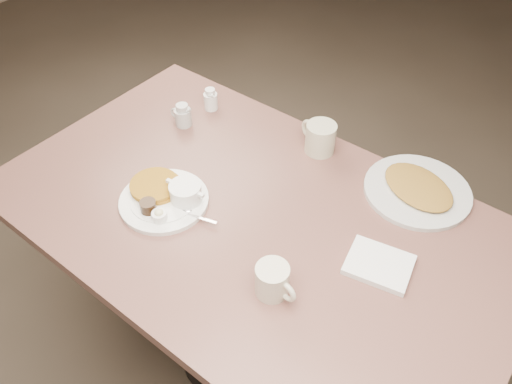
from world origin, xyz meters
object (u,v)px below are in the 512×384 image
Objects in this scene: creamer_right at (211,100)px; main_plate at (167,196)px; coffee_mug_far at (320,137)px; hash_plate at (418,189)px; diner_table at (252,250)px; coffee_mug_near at (273,280)px; creamer_left at (183,116)px.

main_plate is at bearing -64.07° from creamer_right.
hash_plate is (0.34, 0.01, -0.04)m from coffee_mug_far.
diner_table is at bearing -89.35° from coffee_mug_far.
main_plate is 0.48m from creamer_right.
creamer_right is (-0.43, 0.31, 0.21)m from diner_table.
diner_table is 0.32m from main_plate.
creamer_right is at bearing 115.93° from main_plate.
coffee_mug_near reaches higher than hash_plate.
creamer_left is (-0.44, -0.17, -0.01)m from coffee_mug_far.
diner_table is 18.75× the size of creamer_right.
creamer_right is at bearing 144.06° from diner_table.
hash_plate is at bearing 76.57° from coffee_mug_near.
main_plate reaches higher than hash_plate.
main_plate is at bearing -53.60° from creamer_left.
coffee_mug_far reaches higher than diner_table.
creamer_left is at bearing 157.48° from diner_table.
coffee_mug_far is 1.72× the size of creamer_left.
coffee_mug_far is at bearing 90.65° from diner_table.
creamer_left is at bearing -166.72° from hash_plate.
creamer_left reaches higher than hash_plate.
hash_plate is at bearing 4.12° from creamer_right.
hash_plate is (0.34, 0.37, 0.18)m from diner_table.
coffee_mug_far is 0.43m from creamer_right.
coffee_mug_far is at bearing 111.52° from coffee_mug_near.
diner_table is at bearing -35.94° from creamer_right.
hash_plate is (0.13, 0.55, -0.03)m from coffee_mug_near.
diner_table is at bearing 27.18° from main_plate.
creamer_right is (-0.21, 0.43, 0.01)m from main_plate.
creamer_left is (-0.65, 0.36, -0.01)m from coffee_mug_near.
creamer_left is 0.21× the size of hash_plate.
creamer_right is at bearing 142.48° from coffee_mug_near.
main_plate is (-0.22, -0.12, 0.19)m from diner_table.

